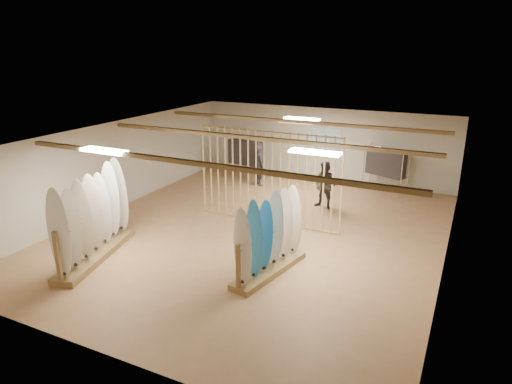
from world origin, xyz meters
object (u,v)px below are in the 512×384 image
at_px(clothing_rack_b, 386,163).
at_px(rack_right, 270,247).
at_px(clothing_rack_a, 246,153).
at_px(shopper_b, 325,182).
at_px(shopper_a, 259,162).
at_px(rack_left, 94,229).

bearing_deg(clothing_rack_b, rack_right, -77.55).
distance_m(clothing_rack_a, shopper_b, 4.27).
xyz_separation_m(shopper_a, shopper_b, (3.03, -1.39, -0.01)).
xyz_separation_m(clothing_rack_a, shopper_b, (3.84, -1.86, -0.20)).
distance_m(clothing_rack_a, shopper_a, 0.96).
distance_m(clothing_rack_b, shopper_b, 2.98).
relative_size(shopper_a, shopper_b, 1.01).
bearing_deg(clothing_rack_b, clothing_rack_a, -150.21).
xyz_separation_m(rack_left, shopper_b, (4.05, 5.96, 0.13)).
height_order(rack_right, clothing_rack_a, rack_right).
bearing_deg(shopper_a, clothing_rack_a, 12.64).
bearing_deg(clothing_rack_a, rack_left, -82.31).
relative_size(clothing_rack_b, shopper_b, 0.94).
bearing_deg(rack_right, shopper_a, 128.06).
bearing_deg(shopper_b, rack_right, -76.92).
height_order(rack_left, clothing_rack_a, rack_left).
bearing_deg(shopper_b, clothing_rack_a, 164.70).
bearing_deg(rack_left, rack_right, -0.14).
distance_m(rack_left, shopper_a, 7.42).
bearing_deg(clothing_rack_a, rack_right, -49.63).
xyz_separation_m(clothing_rack_b, shopper_b, (-1.40, -2.63, -0.19)).
xyz_separation_m(rack_left, clothing_rack_b, (5.45, 8.59, 0.32)).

